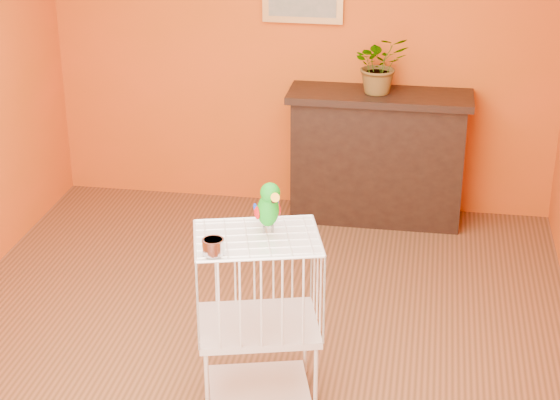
# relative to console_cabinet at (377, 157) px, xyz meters

# --- Properties ---
(ground) EXTENTS (4.50, 4.50, 0.00)m
(ground) POSITION_rel_console_cabinet_xyz_m (-0.63, -2.01, -0.52)
(ground) COLOR brown
(ground) RESTS_ON ground
(room_shell) EXTENTS (4.50, 4.50, 4.50)m
(room_shell) POSITION_rel_console_cabinet_xyz_m (-0.63, -2.01, 1.06)
(room_shell) COLOR #DE5114
(room_shell) RESTS_ON ground
(console_cabinet) EXTENTS (1.39, 0.50, 1.04)m
(console_cabinet) POSITION_rel_console_cabinet_xyz_m (0.00, 0.00, 0.00)
(console_cabinet) COLOR black
(console_cabinet) RESTS_ON ground
(potted_plant) EXTENTS (0.51, 0.54, 0.35)m
(potted_plant) POSITION_rel_console_cabinet_xyz_m (-0.01, 0.05, 0.69)
(potted_plant) COLOR #26722D
(potted_plant) RESTS_ON console_cabinet
(birdcage) EXTENTS (0.75, 0.64, 0.99)m
(birdcage) POSITION_rel_console_cabinet_xyz_m (-0.46, -2.55, -0.00)
(birdcage) COLOR silver
(birdcage) RESTS_ON ground
(feed_cup) EXTENTS (0.11, 0.11, 0.08)m
(feed_cup) POSITION_rel_console_cabinet_xyz_m (-0.64, -2.78, 0.52)
(feed_cup) COLOR silver
(feed_cup) RESTS_ON birdcage
(parrot) EXTENTS (0.19, 0.25, 0.29)m
(parrot) POSITION_rel_console_cabinet_xyz_m (-0.41, -2.48, 0.62)
(parrot) COLOR #59544C
(parrot) RESTS_ON birdcage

